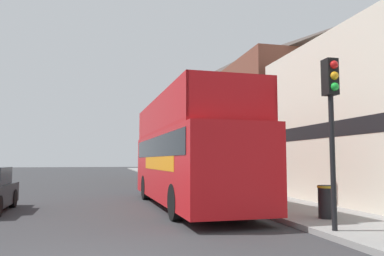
% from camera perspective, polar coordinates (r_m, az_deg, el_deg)
% --- Properties ---
extents(ground_plane, '(144.00, 144.00, 0.00)m').
position_cam_1_polar(ground_plane, '(27.18, -14.22, -8.41)').
color(ground_plane, '#333335').
extents(sidewalk, '(3.03, 108.00, 0.14)m').
position_cam_1_polar(sidewalk, '(24.98, 1.33, -8.71)').
color(sidewalk, gray).
rests_on(sidewalk, ground_plane).
extents(brick_terrace_rear, '(6.00, 21.87, 10.11)m').
position_cam_1_polar(brick_terrace_rear, '(30.94, 7.23, 1.30)').
color(brick_terrace_rear, brown).
rests_on(brick_terrace_rear, ground_plane).
extents(tour_bus, '(2.84, 10.05, 3.97)m').
position_cam_1_polar(tour_bus, '(14.03, -0.71, -4.74)').
color(tour_bus, red).
rests_on(tour_bus, ground_plane).
extents(parked_car_ahead_of_bus, '(1.92, 3.95, 1.45)m').
position_cam_1_polar(parked_car_ahead_of_bus, '(21.27, -3.52, -7.75)').
color(parked_car_ahead_of_bus, navy).
rests_on(parked_car_ahead_of_bus, ground_plane).
extents(traffic_signal, '(0.28, 0.42, 3.92)m').
position_cam_1_polar(traffic_signal, '(9.20, 20.48, 3.46)').
color(traffic_signal, black).
rests_on(traffic_signal, sidewalk).
extents(lamp_post_nearest, '(0.35, 0.35, 4.30)m').
position_cam_1_polar(lamp_post_nearest, '(13.31, 10.85, 1.26)').
color(lamp_post_nearest, black).
rests_on(lamp_post_nearest, sidewalk).
extents(lamp_post_second, '(0.35, 0.35, 5.15)m').
position_cam_1_polar(lamp_post_second, '(21.22, 1.03, 0.30)').
color(lamp_post_second, black).
rests_on(lamp_post_second, sidewalk).
extents(litter_bin, '(0.48, 0.48, 0.89)m').
position_cam_1_polar(litter_bin, '(11.03, 19.80, -10.37)').
color(litter_bin, black).
rests_on(litter_bin, sidewalk).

